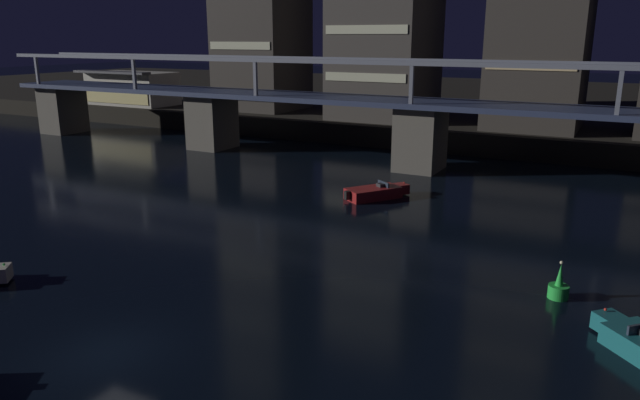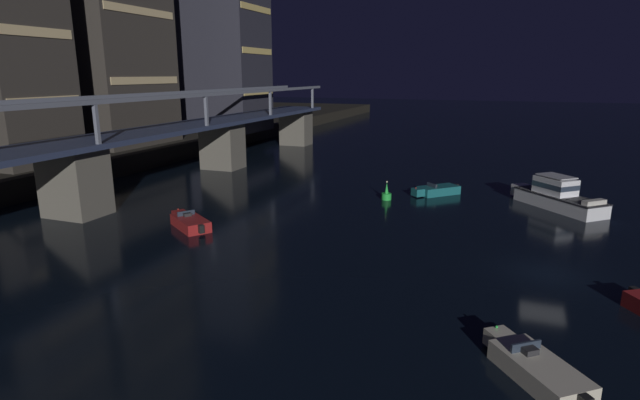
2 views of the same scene
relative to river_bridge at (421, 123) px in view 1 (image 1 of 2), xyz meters
The scene contains 7 objects.
ground_plane 35.57m from the river_bridge, 90.00° to the right, with size 400.00×400.00×0.00m, color black.
far_riverbank 48.10m from the river_bridge, 90.00° to the left, with size 240.00×80.00×2.20m, color black.
river_bridge is the anchor object (origin of this frame).
tower_west_tall 21.15m from the river_bridge, 121.86° to the left, with size 10.08×11.46×25.03m.
waterfront_pavilion 46.92m from the river_bridge, 165.29° to the left, with size 12.40×7.40×4.70m.
speedboat_mid_left 11.20m from the river_bridge, 88.27° to the right, with size 3.89×4.75×1.16m.
channel_buoy 26.75m from the river_bridge, 57.97° to the right, with size 0.90×0.90×1.76m.
Camera 1 is at (16.02, -13.51, 11.22)m, focal length 33.21 mm.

